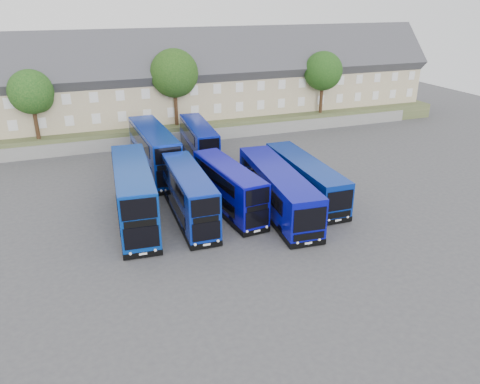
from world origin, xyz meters
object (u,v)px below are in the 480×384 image
at_px(tree_west, 33,93).
at_px(tree_far, 335,61).
at_px(dd_front_mid, 189,196).
at_px(tree_mid, 175,75).
at_px(dd_front_left, 134,196).
at_px(coach_east_a, 277,191).
at_px(tree_east, 324,72).

distance_m(tree_west, tree_far, 42.58).
distance_m(dd_front_mid, tree_mid, 23.73).
height_order(tree_west, tree_mid, tree_mid).
distance_m(dd_front_left, tree_west, 22.74).
xyz_separation_m(dd_front_mid, coach_east_a, (7.34, -0.92, -0.24)).
bearing_deg(coach_east_a, tree_west, 134.09).
distance_m(dd_front_mid, tree_east, 33.35).
relative_size(dd_front_mid, tree_far, 1.22).
height_order(dd_front_mid, tree_east, tree_east).
bearing_deg(tree_far, tree_east, -130.60).
xyz_separation_m(tree_west, tree_far, (42.00, 7.00, 0.68)).
bearing_deg(dd_front_mid, dd_front_left, 168.29).
distance_m(coach_east_a, tree_east, 29.17).
distance_m(dd_front_left, coach_east_a, 11.72).
relative_size(coach_east_a, tree_far, 1.57).
distance_m(tree_west, tree_mid, 16.04).
xyz_separation_m(dd_front_left, tree_west, (-7.31, 21.00, 4.72)).
bearing_deg(dd_front_left, tree_west, 113.66).
bearing_deg(tree_west, coach_east_a, -50.56).
bearing_deg(coach_east_a, tree_mid, 101.62).
height_order(dd_front_left, dd_front_mid, dd_front_left).
distance_m(coach_east_a, tree_west, 30.15).
relative_size(coach_east_a, tree_mid, 1.48).
height_order(coach_east_a, tree_east, tree_east).
xyz_separation_m(tree_west, tree_mid, (16.00, 0.50, 1.02)).
bearing_deg(tree_far, tree_west, -170.54).
height_order(dd_front_left, tree_west, tree_west).
height_order(dd_front_left, tree_far, tree_far).
relative_size(dd_front_mid, coach_east_a, 0.78).
relative_size(tree_mid, tree_east, 1.12).
bearing_deg(tree_far, tree_mid, -165.96).
distance_m(dd_front_mid, tree_far, 42.46).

